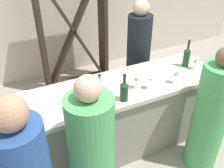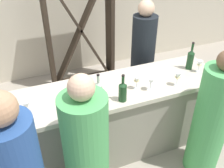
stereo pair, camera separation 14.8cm
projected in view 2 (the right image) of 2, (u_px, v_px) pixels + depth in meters
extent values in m
plane|color=#9E9384|center=(112.00, 148.00, 3.24)|extent=(12.00, 12.00, 0.00)
cube|color=gray|center=(112.00, 122.00, 2.99)|extent=(2.48, 0.61, 0.88)
cube|color=beige|center=(112.00, 90.00, 2.74)|extent=(2.56, 0.69, 0.05)
cube|color=#33281E|center=(47.00, 34.00, 3.85)|extent=(0.06, 0.28, 1.97)
cube|color=#33281E|center=(110.00, 25.00, 4.17)|extent=(0.06, 0.28, 1.97)
cube|color=#33281E|center=(84.00, 80.00, 4.54)|extent=(1.08, 0.28, 0.06)
cube|color=#33281E|center=(80.00, 29.00, 4.01)|extent=(0.99, 0.20, 1.86)
cube|color=#33281E|center=(80.00, 29.00, 4.01)|extent=(0.99, 0.20, 1.86)
cylinder|color=#B7C6B2|center=(99.00, 92.00, 2.51)|extent=(0.08, 0.08, 0.17)
cone|color=#B7C6B2|center=(98.00, 83.00, 2.45)|extent=(0.08, 0.08, 0.03)
cylinder|color=#B7C6B2|center=(98.00, 79.00, 2.42)|extent=(0.03, 0.03, 0.07)
cylinder|color=black|center=(98.00, 75.00, 2.40)|extent=(0.03, 0.03, 0.01)
cylinder|color=#193D1E|center=(123.00, 93.00, 2.49)|extent=(0.08, 0.08, 0.18)
cone|color=#193D1E|center=(123.00, 84.00, 2.43)|extent=(0.08, 0.08, 0.03)
cylinder|color=#193D1E|center=(123.00, 79.00, 2.40)|extent=(0.03, 0.03, 0.07)
cylinder|color=black|center=(123.00, 75.00, 2.38)|extent=(0.03, 0.03, 0.01)
cylinder|color=#193D1E|center=(190.00, 61.00, 3.02)|extent=(0.08, 0.08, 0.20)
cone|color=#193D1E|center=(192.00, 52.00, 2.95)|extent=(0.08, 0.08, 0.04)
cylinder|color=#193D1E|center=(193.00, 47.00, 2.92)|extent=(0.03, 0.03, 0.09)
cylinder|color=black|center=(193.00, 43.00, 2.89)|extent=(0.03, 0.03, 0.01)
cylinder|color=white|center=(176.00, 85.00, 2.77)|extent=(0.06, 0.06, 0.00)
cylinder|color=white|center=(177.00, 82.00, 2.75)|extent=(0.01, 0.01, 0.07)
cone|color=white|center=(178.00, 76.00, 2.70)|extent=(0.07, 0.07, 0.09)
cone|color=beige|center=(177.00, 78.00, 2.72)|extent=(0.06, 0.06, 0.03)
cylinder|color=white|center=(150.00, 90.00, 2.69)|extent=(0.07, 0.07, 0.00)
cylinder|color=white|center=(150.00, 87.00, 2.67)|extent=(0.01, 0.01, 0.07)
cone|color=white|center=(151.00, 81.00, 2.63)|extent=(0.08, 0.08, 0.08)
cylinder|color=white|center=(28.00, 114.00, 2.35)|extent=(0.07, 0.07, 0.00)
cylinder|color=white|center=(28.00, 111.00, 2.34)|extent=(0.01, 0.01, 0.06)
cone|color=white|center=(26.00, 105.00, 2.30)|extent=(0.08, 0.08, 0.08)
cylinder|color=white|center=(136.00, 89.00, 2.71)|extent=(0.06, 0.06, 0.00)
cylinder|color=white|center=(137.00, 85.00, 2.69)|extent=(0.01, 0.01, 0.07)
cone|color=white|center=(137.00, 80.00, 2.65)|extent=(0.07, 0.07, 0.07)
cone|color=beige|center=(137.00, 82.00, 2.66)|extent=(0.06, 0.06, 0.02)
cylinder|color=white|center=(198.00, 71.00, 3.01)|extent=(0.06, 0.06, 0.00)
cylinder|color=white|center=(199.00, 69.00, 2.99)|extent=(0.01, 0.01, 0.07)
cone|color=white|center=(200.00, 63.00, 2.95)|extent=(0.07, 0.07, 0.07)
cone|color=beige|center=(199.00, 66.00, 2.96)|extent=(0.06, 0.06, 0.02)
cylinder|color=#4CA559|center=(87.00, 159.00, 2.25)|extent=(0.44, 0.44, 1.35)
sphere|color=#D8AD8C|center=(81.00, 87.00, 1.83)|extent=(0.21, 0.21, 0.21)
cylinder|color=#4CA559|center=(210.00, 123.00, 2.67)|extent=(0.45, 0.45, 1.31)
cylinder|color=black|center=(142.00, 65.00, 3.60)|extent=(0.37, 0.37, 1.42)
sphere|color=#D8AD8C|center=(146.00, 8.00, 3.15)|extent=(0.21, 0.21, 0.21)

